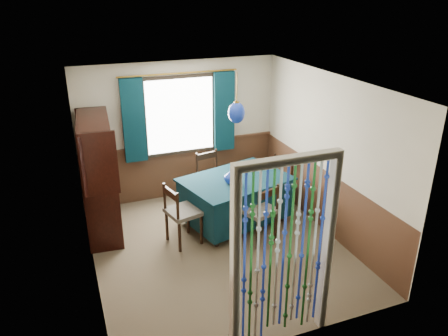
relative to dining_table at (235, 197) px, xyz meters
name	(u,v)px	position (x,y,z in m)	size (l,w,h in m)	color
floor	(219,248)	(-0.53, -0.63, -0.46)	(4.00, 4.00, 0.00)	brown
ceiling	(218,83)	(-0.53, -0.63, 2.04)	(4.00, 4.00, 0.00)	silver
wall_back	(180,131)	(-0.53, 1.37, 0.79)	(3.60, 3.60, 0.00)	beige
wall_front	(287,244)	(-0.53, -2.63, 0.79)	(3.60, 3.60, 0.00)	beige
wall_left	(85,192)	(-2.33, -0.63, 0.79)	(4.00, 4.00, 0.00)	beige
wall_right	(328,155)	(1.27, -0.63, 0.79)	(4.00, 4.00, 0.00)	beige
wainscot_back	(181,170)	(-0.53, 1.35, 0.04)	(3.60, 3.60, 0.00)	#492C1C
wainscot_front	(282,303)	(-0.53, -2.62, 0.04)	(3.60, 3.60, 0.00)	#492C1C
wainscot_left	(93,242)	(-2.32, -0.63, 0.04)	(4.00, 4.00, 0.00)	#492C1C
wainscot_right	(323,199)	(1.25, -0.63, 0.04)	(4.00, 4.00, 0.00)	#492C1C
window	(180,116)	(-0.53, 1.32, 1.09)	(1.32, 0.12, 1.42)	black
doorway	(283,258)	(-0.53, -2.57, 0.59)	(1.16, 0.12, 2.18)	silver
dining_table	(235,197)	(0.00, 0.00, 0.00)	(1.89, 1.52, 0.80)	#092933
chair_near	(260,211)	(0.13, -0.66, 0.05)	(0.60, 0.59, 0.96)	black
chair_far	(212,178)	(-0.14, 0.77, 0.05)	(0.56, 0.55, 0.97)	black
chair_left	(182,213)	(-1.00, -0.29, 0.05)	(0.56, 0.57, 0.97)	black
chair_right	(277,182)	(0.89, 0.25, 0.03)	(0.58, 0.59, 0.93)	black
sideboard	(101,193)	(-2.07, 0.57, 0.18)	(0.60, 1.45, 1.86)	black
pendant_lamp	(236,113)	(0.00, 0.00, 1.43)	(0.26, 0.26, 0.77)	olive
vase_table	(231,177)	(-0.14, -0.13, 0.45)	(0.21, 0.21, 0.21)	navy
bowl_shelf	(102,159)	(-2.01, 0.33, 0.83)	(0.19, 0.19, 0.05)	beige
vase_sideboard	(101,165)	(-2.01, 0.81, 0.56)	(0.17, 0.17, 0.17)	beige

